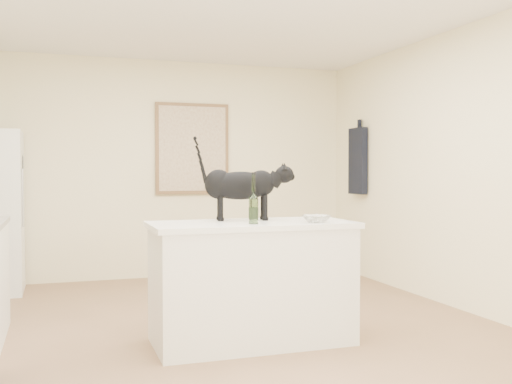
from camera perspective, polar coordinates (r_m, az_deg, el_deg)
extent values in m
plane|color=#906A4C|center=(4.71, -2.38, -13.70)|extent=(5.50, 5.50, 0.00)
plane|color=#F7EDBF|center=(7.22, -8.50, 2.18)|extent=(4.50, 0.00, 4.50)
plane|color=#F7EDBF|center=(2.04, 19.65, 2.59)|extent=(4.50, 0.00, 4.50)
plane|color=#F7EDBF|center=(5.60, 20.33, 2.13)|extent=(0.00, 5.50, 5.50)
cube|color=white|center=(4.45, -0.41, -8.93)|extent=(1.44, 0.67, 0.86)
cube|color=white|center=(4.39, -0.41, -3.16)|extent=(1.50, 0.70, 0.04)
cube|color=brown|center=(7.25, -6.13, 4.16)|extent=(0.90, 0.03, 1.10)
cube|color=beige|center=(7.23, -6.10, 4.17)|extent=(0.82, 0.00, 1.02)
cube|color=black|center=(7.28, 9.76, 2.96)|extent=(0.08, 0.34, 0.80)
cylinder|color=#2C5221|center=(4.22, -0.24, -0.90)|extent=(0.08, 0.08, 0.32)
imported|color=white|center=(4.37, 5.82, -2.58)|extent=(0.27, 0.27, 0.05)
cube|color=silver|center=(6.82, -21.47, 2.47)|extent=(0.02, 0.15, 0.19)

